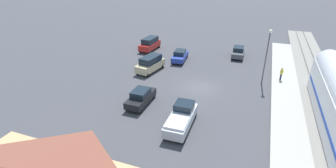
% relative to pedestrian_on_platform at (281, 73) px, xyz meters
% --- Properties ---
extents(ground_plane, '(200.00, 200.00, 0.00)m').
position_rel_pedestrian_on_platform_xyz_m(ground_plane, '(9.43, 5.35, -1.28)').
color(ground_plane, '#424247').
extents(railway_track, '(4.80, 70.00, 0.30)m').
position_rel_pedestrian_on_platform_xyz_m(railway_track, '(-4.57, 5.35, -1.19)').
color(railway_track, gray).
rests_on(railway_track, ground).
extents(platform, '(3.20, 46.00, 0.30)m').
position_rel_pedestrian_on_platform_xyz_m(platform, '(-0.57, 5.35, -1.13)').
color(platform, '#A8A399').
rests_on(platform, ground).
extents(pedestrian_on_platform, '(0.36, 0.36, 1.71)m').
position_rel_pedestrian_on_platform_xyz_m(pedestrian_on_platform, '(0.00, 0.00, 0.00)').
color(pedestrian_on_platform, '#23284C').
rests_on(pedestrian_on_platform, platform).
extents(suv_red, '(2.27, 5.02, 2.22)m').
position_rel_pedestrian_on_platform_xyz_m(suv_red, '(21.51, -6.27, -0.13)').
color(suv_red, red).
rests_on(suv_red, ground).
extents(sedan_black, '(1.86, 4.51, 1.74)m').
position_rel_pedestrian_on_platform_xyz_m(sedan_black, '(14.58, 11.59, -0.40)').
color(sedan_black, black).
rests_on(sedan_black, ground).
extents(sedan_blue, '(2.25, 4.65, 1.74)m').
position_rel_pedestrian_on_platform_xyz_m(sedan_blue, '(14.78, -2.88, -0.40)').
color(sedan_blue, '#283D9E').
rests_on(sedan_blue, ground).
extents(pickup_silver, '(2.10, 5.45, 2.14)m').
position_rel_pedestrian_on_platform_xyz_m(pickup_silver, '(9.08, 14.14, -0.25)').
color(pickup_silver, silver).
rests_on(pickup_silver, ground).
extents(suv_tan, '(2.81, 5.17, 2.22)m').
position_rel_pedestrian_on_platform_xyz_m(suv_tan, '(17.45, 2.56, -0.13)').
color(suv_tan, '#C6B284').
rests_on(suv_tan, ground).
extents(sedan_charcoal, '(2.00, 4.56, 1.74)m').
position_rel_pedestrian_on_platform_xyz_m(sedan_charcoal, '(6.35, -8.02, -0.40)').
color(sedan_charcoal, '#47494F').
rests_on(sedan_charcoal, ground).
extents(light_pole_near_platform, '(0.44, 0.44, 7.07)m').
position_rel_pedestrian_on_platform_xyz_m(light_pole_near_platform, '(2.23, 1.36, 3.23)').
color(light_pole_near_platform, '#515156').
rests_on(light_pole_near_platform, ground).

